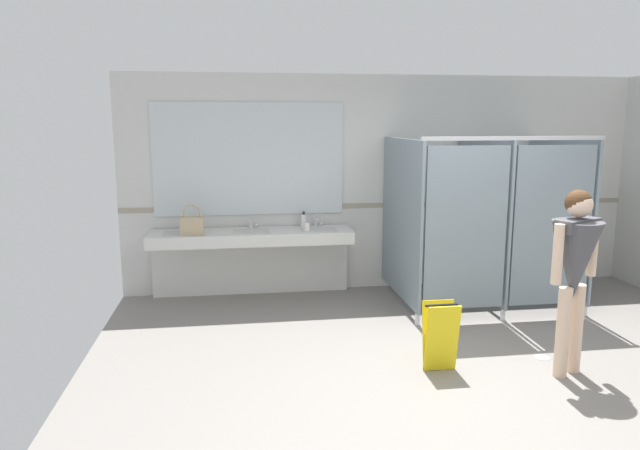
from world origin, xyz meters
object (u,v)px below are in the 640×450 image
(paper_cup, at_px, (307,227))
(wet_floor_sign, at_px, (440,336))
(handbag, at_px, (192,225))
(person_standing, at_px, (575,261))
(soap_dispenser, at_px, (304,220))

(paper_cup, xyz_separation_m, wet_floor_sign, (0.86, -2.14, -0.57))
(handbag, height_order, paper_cup, handbag)
(person_standing, distance_m, soap_dispenser, 3.25)
(handbag, distance_m, wet_floor_sign, 3.09)
(person_standing, relative_size, wet_floor_sign, 2.63)
(person_standing, height_order, soap_dispenser, person_standing)
(person_standing, distance_m, handbag, 3.96)
(soap_dispenser, relative_size, wet_floor_sign, 0.32)
(soap_dispenser, relative_size, paper_cup, 1.94)
(wet_floor_sign, bearing_deg, handbag, 135.82)
(soap_dispenser, xyz_separation_m, wet_floor_sign, (0.87, -2.41, -0.60))
(person_standing, distance_m, paper_cup, 3.03)
(handbag, bearing_deg, soap_dispenser, 13.09)
(paper_cup, bearing_deg, person_standing, -51.26)
(soap_dispenser, bearing_deg, paper_cup, -88.68)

